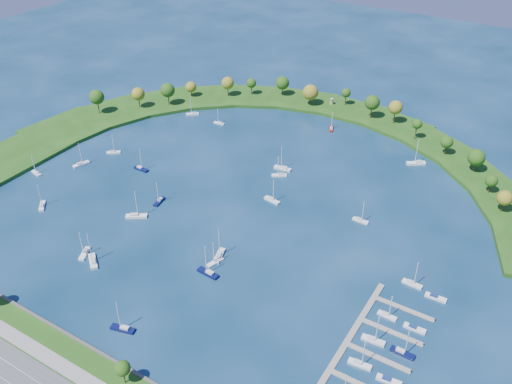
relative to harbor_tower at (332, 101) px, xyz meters
The scene contains 34 objects.
ground 118.42m from the harbor_tower, 85.93° to the right, with size 700.00×700.00×0.00m, color #072842.
breakwater 79.09m from the harbor_tower, 118.67° to the right, with size 286.74×247.64×2.00m.
breakwater_trees 35.01m from the harbor_tower, 111.51° to the right, with size 239.65×97.60×15.11m.
harbor_tower is the anchor object (origin of this frame).
dock_system 202.13m from the harbor_tower, 62.38° to the right, with size 24.28×82.00×1.60m.
moored_boat_0 87.83m from the harbor_tower, 141.19° to the right, with size 7.45×6.76×11.58m.
moored_boat_1 159.05m from the harbor_tower, 81.79° to the right, with size 5.20×9.73×13.78m.
moored_boat_2 184.55m from the harbor_tower, 111.84° to the right, with size 7.23×7.49×11.95m.
moored_boat_3 90.14m from the harbor_tower, 81.90° to the right, with size 7.62×6.12×11.36m.
moored_boat_4 157.35m from the harbor_tower, 121.21° to the right, with size 4.96×9.15×12.96m.
moored_boat_5 188.47m from the harbor_tower, 95.86° to the right, with size 9.38×8.09×14.31m.
moored_boat_6 112.65m from the harbor_tower, 79.32° to the right, with size 8.76×3.91×12.44m.
moored_boat_7 208.70m from the harbor_tower, 85.50° to the right, with size 9.31×4.66×13.19m.
moored_boat_8 132.03m from the harbor_tower, 112.98° to the right, with size 8.57×2.66×12.49m.
moored_boat_9 141.60m from the harbor_tower, 99.84° to the right, with size 3.50×8.12×11.55m.
moored_boat_10 170.33m from the harbor_tower, 81.52° to the right, with size 9.68×3.35×13.98m.
moored_boat_11 138.88m from the harbor_tower, 123.28° to the right, with size 7.17×6.16×10.92m.
moored_boat_12 179.76m from the harbor_tower, 121.76° to the right, with size 7.32×3.38×10.38m.
moored_boat_13 187.36m from the harbor_tower, 97.97° to the right, with size 5.58×8.51×12.19m.
moored_boat_14 121.40m from the harbor_tower, 58.68° to the right, with size 7.46×2.26×10.89m.
moored_boat_15 156.49m from the harbor_tower, 99.36° to the right, with size 9.53×7.76×14.27m.
moored_boat_16 83.40m from the harbor_tower, 82.38° to the right, with size 9.32×3.30×13.44m.
moored_boat_17 79.86m from the harbor_tower, 30.86° to the right, with size 9.67×7.95×14.52m.
moored_boat_18 73.84m from the harbor_tower, 129.86° to the right, with size 6.79×2.54×9.75m.
moored_boat_19 31.22m from the harbor_tower, 64.83° to the right, with size 4.81×7.64×10.90m.
moored_boat_20 163.16m from the harbor_tower, 81.68° to the right, with size 4.17×7.84×11.10m.
docked_boat_4 201.59m from the harbor_tower, 62.22° to the right, with size 8.12×2.88×11.71m.
docked_boat_5 207.67m from the harbor_tower, 59.82° to the right, with size 8.34×3.06×1.67m.
docked_boat_6 191.12m from the harbor_tower, 60.56° to the right, with size 8.42×2.90×12.16m.
docked_boat_7 196.52m from the harbor_tower, 57.90° to the right, with size 8.53×2.54×12.47m.
docked_boat_8 179.39m from the harbor_tower, 58.41° to the right, with size 7.25×2.33×10.53m.
docked_boat_9 185.68m from the harbor_tower, 55.78° to the right, with size 7.95×2.42×1.61m.
docked_boat_10 163.25m from the harbor_tower, 53.83° to the right, with size 8.01×2.62×11.63m.
docked_boat_11 171.31m from the harbor_tower, 51.64° to the right, with size 8.11×2.49×1.64m.
Camera 1 is at (119.41, -181.01, 149.46)m, focal length 38.76 mm.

